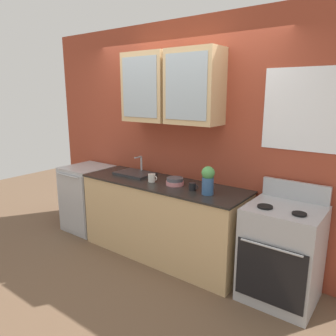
# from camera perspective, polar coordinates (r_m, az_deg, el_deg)

# --- Properties ---
(ground_plane) EXTENTS (10.00, 10.00, 0.00)m
(ground_plane) POSITION_cam_1_polar(r_m,az_deg,el_deg) (4.05, -1.00, -14.98)
(ground_plane) COLOR brown
(back_wall_unit) EXTENTS (4.25, 0.44, 2.71)m
(back_wall_unit) POSITION_cam_1_polar(r_m,az_deg,el_deg) (3.86, 2.00, 6.85)
(back_wall_unit) COLOR #993D28
(back_wall_unit) RESTS_ON ground_plane
(counter) EXTENTS (2.03, 0.65, 0.91)m
(counter) POSITION_cam_1_polar(r_m,az_deg,el_deg) (3.86, -1.03, -9.02)
(counter) COLOR tan
(counter) RESTS_ON ground_plane
(stove_range) EXTENTS (0.66, 0.64, 1.09)m
(stove_range) POSITION_cam_1_polar(r_m,az_deg,el_deg) (3.27, 19.40, -14.00)
(stove_range) COLOR #ADAFB5
(stove_range) RESTS_ON ground_plane
(sink_faucet) EXTENTS (0.47, 0.32, 0.22)m
(sink_faucet) POSITION_cam_1_polar(r_m,az_deg,el_deg) (4.07, -5.86, -0.90)
(sink_faucet) COLOR #2D2D30
(sink_faucet) RESTS_ON counter
(bowl_stack) EXTENTS (0.20, 0.20, 0.08)m
(bowl_stack) POSITION_cam_1_polar(r_m,az_deg,el_deg) (3.59, 1.23, -2.38)
(bowl_stack) COLOR #D87F84
(bowl_stack) RESTS_ON counter
(vase) EXTENTS (0.13, 0.13, 0.29)m
(vase) POSITION_cam_1_polar(r_m,az_deg,el_deg) (3.26, 7.06, -2.04)
(vase) COLOR #33598C
(vase) RESTS_ON counter
(cup_near_sink) EXTENTS (0.12, 0.08, 0.09)m
(cup_near_sink) POSITION_cam_1_polar(r_m,az_deg,el_deg) (3.72, -2.87, -1.76)
(cup_near_sink) COLOR silver
(cup_near_sink) RESTS_ON counter
(cup_near_bowls) EXTENTS (0.11, 0.08, 0.08)m
(cup_near_bowls) POSITION_cam_1_polar(r_m,az_deg,el_deg) (3.41, 4.36, -3.27)
(cup_near_bowls) COLOR black
(cup_near_bowls) RESTS_ON counter
(dishwasher) EXTENTS (0.57, 0.64, 0.91)m
(dishwasher) POSITION_cam_1_polar(r_m,az_deg,el_deg) (4.74, -13.91, -5.13)
(dishwasher) COLOR #ADAFB5
(dishwasher) RESTS_ON ground_plane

